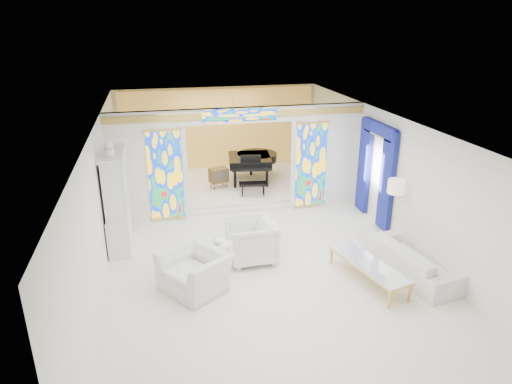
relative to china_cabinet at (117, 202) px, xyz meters
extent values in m
plane|color=white|center=(3.22, -0.60, -1.17)|extent=(12.00, 12.00, 0.00)
cube|color=white|center=(3.22, -0.60, 1.83)|extent=(7.00, 12.00, 0.02)
cube|color=white|center=(3.22, 5.40, 0.33)|extent=(7.00, 0.02, 3.00)
cube|color=white|center=(3.22, -6.60, 0.33)|extent=(7.00, 0.02, 3.00)
cube|color=white|center=(-0.28, -0.60, 0.33)|extent=(0.02, 12.00, 3.00)
cube|color=white|center=(6.72, -0.60, 0.33)|extent=(0.02, 12.00, 3.00)
cube|color=white|center=(0.72, 1.40, 0.33)|extent=(2.00, 0.18, 3.00)
cube|color=white|center=(5.72, 1.40, 0.33)|extent=(2.00, 0.18, 3.00)
cube|color=white|center=(3.22, 1.40, 1.63)|extent=(3.00, 0.18, 0.40)
cube|color=silver|center=(1.72, 1.30, 0.13)|extent=(0.12, 0.06, 2.60)
cube|color=silver|center=(4.72, 1.30, 0.13)|extent=(0.12, 0.06, 2.60)
cube|color=silver|center=(3.22, 1.30, 1.48)|extent=(3.24, 0.06, 0.12)
cube|color=#D7B351|center=(3.22, 1.30, 1.65)|extent=(7.00, 0.05, 0.18)
cube|color=gold|center=(1.19, 1.29, 0.13)|extent=(0.90, 0.04, 2.40)
cube|color=gold|center=(5.25, 1.29, 0.13)|extent=(0.90, 0.04, 2.40)
cube|color=gold|center=(3.22, 1.29, 1.65)|extent=(2.00, 0.04, 0.34)
cube|color=white|center=(3.22, 3.50, -1.08)|extent=(6.80, 3.80, 0.18)
cube|color=#ECB852|center=(3.22, 5.28, 0.33)|extent=(6.70, 0.10, 2.90)
cylinder|color=gold|center=(3.42, 3.40, 1.38)|extent=(0.48, 0.48, 0.30)
cube|color=navy|center=(6.62, -0.55, 0.18)|extent=(0.12, 0.55, 2.60)
cube|color=navy|center=(6.62, 0.75, 0.18)|extent=(0.12, 0.55, 2.60)
cube|color=navy|center=(6.62, 0.10, 1.38)|extent=(0.14, 1.70, 0.30)
cube|color=gold|center=(6.62, 0.10, 1.21)|extent=(0.12, 1.50, 0.06)
cube|color=silver|center=(0.00, 0.00, -0.72)|extent=(0.50, 1.40, 0.90)
cube|color=silver|center=(0.00, 0.00, 0.43)|extent=(0.44, 1.30, 1.40)
cube|color=white|center=(0.23, 0.00, 0.43)|extent=(0.01, 1.20, 1.30)
cube|color=silver|center=(0.00, 0.00, 1.17)|extent=(0.56, 1.46, 0.08)
cylinder|color=white|center=(0.00, -0.35, 1.29)|extent=(0.22, 0.22, 0.16)
sphere|color=white|center=(0.00, -0.35, 1.45)|extent=(0.20, 0.20, 0.20)
imported|color=white|center=(1.56, -2.27, -0.76)|extent=(1.62, 1.65, 0.81)
imported|color=silver|center=(2.93, -1.35, -0.68)|extent=(1.08, 1.05, 0.97)
imported|color=white|center=(6.17, -2.72, -0.83)|extent=(1.28, 2.45, 0.68)
cylinder|color=silver|center=(2.13, -1.64, -0.54)|extent=(0.64, 0.64, 0.04)
cylinder|color=silver|center=(2.13, -1.64, -0.85)|extent=(0.11, 0.11, 0.61)
cylinder|color=silver|center=(2.13, -1.64, -1.15)|extent=(0.43, 0.43, 0.03)
imported|color=silver|center=(2.13, -1.64, -0.41)|extent=(0.24, 0.24, 0.21)
cube|color=white|center=(5.10, -2.82, -0.74)|extent=(1.04, 2.06, 0.04)
cube|color=gold|center=(5.10, -2.82, -0.76)|extent=(1.08, 2.10, 0.03)
cube|color=gold|center=(5.07, -3.80, -0.97)|extent=(0.05, 0.05, 0.41)
cube|color=gold|center=(5.57, -3.67, -0.97)|extent=(0.05, 0.05, 0.41)
cube|color=gold|center=(4.63, -1.97, -0.97)|extent=(0.05, 0.05, 0.41)
cube|color=gold|center=(5.13, -1.84, -0.97)|extent=(0.05, 0.05, 0.41)
cylinder|color=gold|center=(6.42, -1.35, -1.15)|extent=(0.33, 0.33, 0.03)
cylinder|color=gold|center=(6.42, -1.35, -0.41)|extent=(0.04, 0.04, 1.52)
cylinder|color=white|center=(6.42, -1.35, 0.33)|extent=(0.47, 0.47, 0.32)
cube|color=black|center=(3.95, 3.55, -0.29)|extent=(1.52, 1.60, 0.26)
cylinder|color=black|center=(4.26, 3.83, -0.29)|extent=(1.49, 1.49, 0.26)
cube|color=black|center=(3.83, 2.73, -0.33)|extent=(1.27, 0.45, 0.09)
cube|color=silver|center=(3.82, 2.65, -0.31)|extent=(1.15, 0.25, 0.03)
cube|color=black|center=(3.88, 3.05, -0.09)|extent=(0.64, 0.12, 0.23)
cube|color=black|center=(3.76, 2.18, -0.62)|extent=(0.86, 0.43, 0.07)
cylinder|color=black|center=(3.36, 2.98, -0.70)|extent=(0.10, 0.10, 0.57)
cylinder|color=black|center=(4.36, 2.84, -0.70)|extent=(0.10, 0.10, 0.57)
cylinder|color=black|center=(4.11, 4.08, -0.70)|extent=(0.10, 0.10, 0.57)
cube|color=brown|center=(2.85, 3.08, -0.57)|extent=(0.63, 0.51, 0.44)
cube|color=#393F3C|center=(2.91, 2.91, -0.55)|extent=(0.35, 0.12, 0.28)
cone|color=brown|center=(2.69, 2.90, -0.89)|extent=(0.04, 0.04, 0.20)
cone|color=brown|center=(3.10, 3.02, -0.89)|extent=(0.04, 0.04, 0.20)
cone|color=brown|center=(2.61, 3.15, -0.89)|extent=(0.04, 0.04, 0.20)
cone|color=brown|center=(3.02, 3.27, -0.89)|extent=(0.04, 0.04, 0.20)
camera|label=1|loc=(0.97, -10.38, 4.00)|focal=32.00mm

